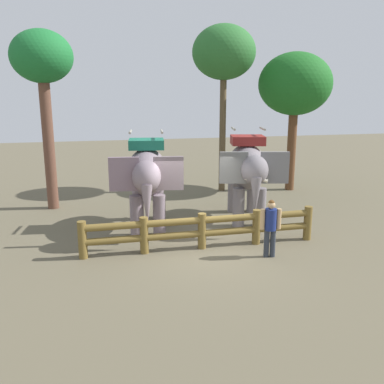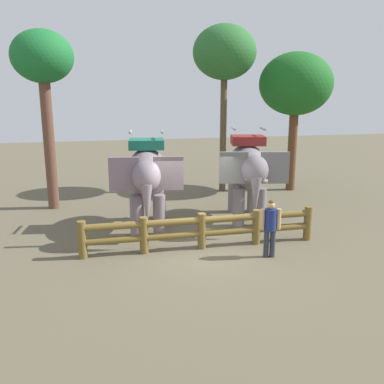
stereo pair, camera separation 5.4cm
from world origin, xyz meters
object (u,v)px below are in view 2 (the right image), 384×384
(log_fence, at_px, (202,228))
(tree_back_center, at_px, (224,54))
(tourist_woman_in_black, at_px, (270,224))
(elephant_center, at_px, (248,170))
(elephant_near_left, at_px, (147,175))
(tree_far_right, at_px, (296,85))
(tree_far_left, at_px, (43,64))

(log_fence, relative_size, tree_back_center, 0.95)
(tourist_woman_in_black, bearing_deg, elephant_center, 79.83)
(elephant_near_left, xyz_separation_m, tree_far_right, (7.23, 4.26, 2.93))
(log_fence, height_order, tree_back_center, tree_back_center)
(tree_far_left, xyz_separation_m, tree_back_center, (7.37, 1.38, 0.61))
(tree_far_right, bearing_deg, tree_back_center, 169.31)
(elephant_near_left, relative_size, tourist_woman_in_black, 2.37)
(log_fence, distance_m, tree_back_center, 9.29)
(tree_back_center, xyz_separation_m, tree_far_right, (3.14, -0.59, -1.30))
(log_fence, relative_size, elephant_near_left, 1.81)
(tree_back_center, bearing_deg, tree_far_right, -10.69)
(elephant_near_left, bearing_deg, tree_far_left, 133.34)
(tourist_woman_in_black, height_order, tree_back_center, tree_back_center)
(tree_far_left, bearing_deg, tree_back_center, 10.63)
(log_fence, height_order, elephant_near_left, elephant_near_left)
(elephant_center, xyz_separation_m, tree_far_right, (3.73, 4.12, 2.92))
(elephant_near_left, xyz_separation_m, tourist_woman_in_black, (2.91, -3.19, -0.88))
(log_fence, bearing_deg, elephant_near_left, 120.83)
(elephant_near_left, bearing_deg, tourist_woman_in_black, -47.60)
(tree_back_center, distance_m, tree_far_right, 3.45)
(log_fence, bearing_deg, tree_far_right, 46.98)
(elephant_near_left, bearing_deg, elephant_center, 2.21)
(log_fence, relative_size, elephant_center, 1.78)
(tourist_woman_in_black, relative_size, tree_far_left, 0.24)
(tourist_woman_in_black, xyz_separation_m, tree_far_left, (-6.18, 6.66, 4.50))
(elephant_near_left, height_order, tree_back_center, tree_back_center)
(elephant_center, relative_size, tree_far_right, 0.63)
(tourist_woman_in_black, bearing_deg, tree_far_left, 132.89)
(elephant_center, distance_m, tree_far_left, 8.37)
(elephant_center, height_order, tree_far_right, tree_far_right)
(log_fence, xyz_separation_m, elephant_center, (2.23, 2.27, 1.22))
(elephant_near_left, distance_m, tourist_woman_in_black, 4.41)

